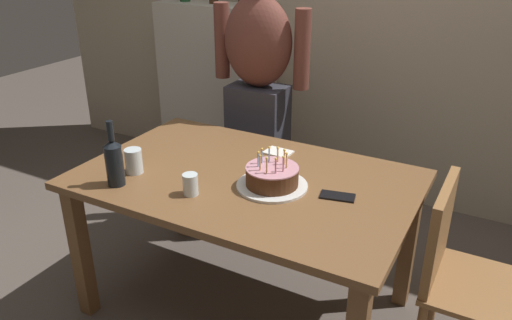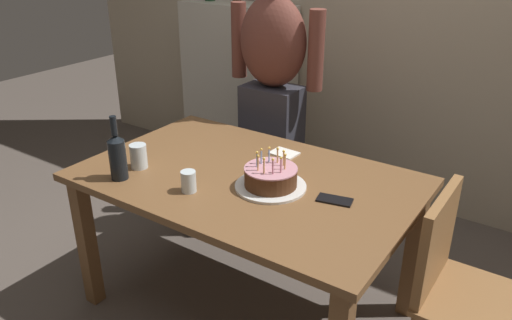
% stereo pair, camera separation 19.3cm
% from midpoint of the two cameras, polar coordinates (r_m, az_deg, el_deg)
% --- Properties ---
extents(ground_plane, '(10.00, 10.00, 0.00)m').
position_cam_midpoint_polar(ground_plane, '(2.69, -3.17, -16.17)').
color(ground_plane, '#564C44').
extents(back_wall, '(5.20, 0.10, 2.60)m').
position_cam_midpoint_polar(back_wall, '(3.47, 10.38, 16.75)').
color(back_wall, tan).
rests_on(back_wall, ground_plane).
extents(dining_table, '(1.50, 0.96, 0.74)m').
position_cam_midpoint_polar(dining_table, '(2.32, -3.54, -4.06)').
color(dining_table, brown).
rests_on(dining_table, ground_plane).
extents(birthday_cake, '(0.31, 0.31, 0.17)m').
position_cam_midpoint_polar(birthday_cake, '(2.16, -0.73, -2.08)').
color(birthday_cake, white).
rests_on(birthday_cake, dining_table).
extents(water_glass_near, '(0.07, 0.07, 0.09)m').
position_cam_midpoint_polar(water_glass_near, '(2.13, -10.04, -2.80)').
color(water_glass_near, silver).
rests_on(water_glass_near, dining_table).
extents(water_glass_far, '(0.08, 0.08, 0.11)m').
position_cam_midpoint_polar(water_glass_far, '(2.37, -15.99, -0.16)').
color(water_glass_far, silver).
rests_on(water_glass_far, dining_table).
extents(wine_bottle, '(0.08, 0.08, 0.29)m').
position_cam_midpoint_polar(wine_bottle, '(2.26, -18.18, -0.16)').
color(wine_bottle, black).
rests_on(wine_bottle, dining_table).
extents(cell_phone, '(0.16, 0.10, 0.01)m').
position_cam_midpoint_polar(cell_phone, '(2.11, 6.65, -4.16)').
color(cell_phone, black).
rests_on(cell_phone, dining_table).
extents(napkin_stack, '(0.14, 0.11, 0.01)m').
position_cam_midpoint_polar(napkin_stack, '(2.50, 0.35, 0.84)').
color(napkin_stack, white).
rests_on(napkin_stack, dining_table).
extents(person_man_bearded, '(0.61, 0.27, 1.66)m').
position_cam_midpoint_polar(person_man_bearded, '(2.99, -1.64, 7.52)').
color(person_man_bearded, '#33333D').
rests_on(person_man_bearded, ground_plane).
extents(dining_chair, '(0.42, 0.42, 0.87)m').
position_cam_midpoint_polar(dining_chair, '(2.17, 19.70, -11.81)').
color(dining_chair, olive).
rests_on(dining_chair, ground_plane).
extents(shelf_cabinet, '(0.87, 0.30, 1.55)m').
position_cam_midpoint_polar(shelf_cabinet, '(3.87, -5.94, 7.89)').
color(shelf_cabinet, beige).
rests_on(shelf_cabinet, ground_plane).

